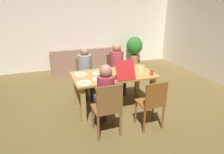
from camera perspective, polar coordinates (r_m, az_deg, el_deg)
name	(u,v)px	position (r m, az deg, el deg)	size (l,w,h in m)	color
ground_plane	(114,107)	(4.36, 0.45, -8.75)	(20.00, 20.00, 0.00)	brown
back_wall	(81,26)	(6.95, -8.96, 14.27)	(6.66, 0.12, 2.82)	silver
side_wall_right	(210,30)	(6.53, 26.46, 12.06)	(0.12, 5.47, 2.82)	silver
dining_table	(114,80)	(4.08, 0.47, -0.87)	(1.67, 0.90, 0.77)	#B68142
chair_0	(115,72)	(5.04, 1.01, 1.55)	(0.41, 0.40, 0.93)	brown
person_0	(117,64)	(4.85, 1.57, 3.84)	(0.33, 0.53, 1.25)	#3E2D4B
chair_1	(85,76)	(4.83, -7.82, 0.33)	(0.39, 0.39, 0.90)	brown
person_1	(86,68)	(4.63, -7.63, 2.59)	(0.32, 0.50, 1.22)	#2B3643
chair_2	(108,108)	(3.27, -1.23, -8.87)	(0.45, 0.42, 0.96)	brown
person_2	(105,93)	(3.32, -2.15, -4.69)	(0.29, 0.53, 1.24)	#403049
chair_3	(152,102)	(3.52, 11.60, -7.17)	(0.42, 0.39, 0.91)	brown
pizza_box_0	(121,74)	(3.90, 2.67, 0.93)	(0.37, 0.52, 0.37)	red
plate_0	(98,79)	(3.78, -4.02, -0.44)	(0.22, 0.22, 0.03)	white
plate_1	(98,73)	(4.08, -4.13, 1.18)	(0.21, 0.21, 0.03)	white
plate_2	(81,74)	(4.05, -9.06, 0.81)	(0.24, 0.24, 0.03)	white
plate_3	(84,83)	(3.60, -8.04, -1.67)	(0.25, 0.25, 0.03)	white
drinking_glass_0	(143,68)	(4.28, 8.97, 2.57)	(0.08, 0.08, 0.12)	#E1C566
drinking_glass_1	(121,64)	(4.45, 2.67, 3.70)	(0.07, 0.07, 0.14)	#E1CE68
drinking_glass_2	(140,70)	(4.16, 8.21, 2.05)	(0.08, 0.08, 0.11)	silver
drinking_glass_3	(152,73)	(4.02, 11.38, 1.27)	(0.07, 0.07, 0.12)	#B34A35
couch	(84,63)	(6.57, -8.15, 3.96)	(2.09, 0.81, 0.81)	#966E5B
potted_plant	(134,47)	(7.30, 6.48, 8.49)	(0.58, 0.58, 1.01)	#A86F4C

